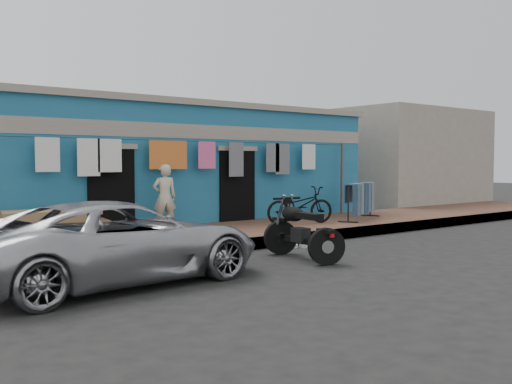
% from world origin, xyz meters
% --- Properties ---
extents(ground, '(80.00, 80.00, 0.00)m').
position_xyz_m(ground, '(0.00, 0.00, 0.00)').
color(ground, black).
rests_on(ground, ground).
extents(sidewalk, '(28.00, 3.00, 0.25)m').
position_xyz_m(sidewalk, '(0.00, 3.00, 0.12)').
color(sidewalk, brown).
rests_on(sidewalk, ground).
extents(curb, '(28.00, 0.10, 0.25)m').
position_xyz_m(curb, '(0.00, 1.55, 0.12)').
color(curb, gray).
rests_on(curb, ground).
extents(building, '(12.20, 5.20, 3.36)m').
position_xyz_m(building, '(-0.00, 6.99, 1.69)').
color(building, '#1D5D82').
rests_on(building, ground).
extents(neighbor_right, '(6.00, 5.00, 3.80)m').
position_xyz_m(neighbor_right, '(11.00, 7.00, 1.90)').
color(neighbor_right, '#9E9384').
rests_on(neighbor_right, ground).
extents(clothesline, '(10.06, 0.06, 2.10)m').
position_xyz_m(clothesline, '(-0.05, 4.25, 1.83)').
color(clothesline, brown).
rests_on(clothesline, sidewalk).
extents(car, '(4.62, 2.35, 1.27)m').
position_xyz_m(car, '(-3.94, 0.24, 0.63)').
color(car, '#AFAFB4').
rests_on(car, ground).
extents(seated_person, '(0.61, 0.48, 1.49)m').
position_xyz_m(seated_person, '(-1.14, 3.95, 0.99)').
color(seated_person, beige).
rests_on(seated_person, sidewalk).
extents(bicycle, '(1.86, 1.10, 1.14)m').
position_xyz_m(bicycle, '(2.10, 2.90, 0.82)').
color(bicycle, black).
rests_on(bicycle, sidewalk).
extents(motorcycle, '(0.92, 1.85, 1.12)m').
position_xyz_m(motorcycle, '(-0.43, 0.06, 0.56)').
color(motorcycle, black).
rests_on(motorcycle, ground).
extents(charpoy, '(2.32, 1.63, 0.67)m').
position_xyz_m(charpoy, '(-3.79, 3.36, 0.59)').
color(charpoy, brown).
rests_on(charpoy, sidewalk).
extents(jeans_rack, '(2.42, 2.02, 1.01)m').
position_xyz_m(jeans_rack, '(4.14, 2.75, 0.75)').
color(jeans_rack, black).
rests_on(jeans_rack, sidewalk).
extents(litter_a, '(0.19, 0.16, 0.08)m').
position_xyz_m(litter_a, '(-0.90, 1.20, 0.04)').
color(litter_a, silver).
rests_on(litter_a, ground).
extents(litter_b, '(0.18, 0.18, 0.07)m').
position_xyz_m(litter_b, '(0.41, 1.20, 0.04)').
color(litter_b, silver).
rests_on(litter_b, ground).
extents(litter_c, '(0.20, 0.23, 0.08)m').
position_xyz_m(litter_c, '(0.63, 1.13, 0.04)').
color(litter_c, silver).
rests_on(litter_c, ground).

